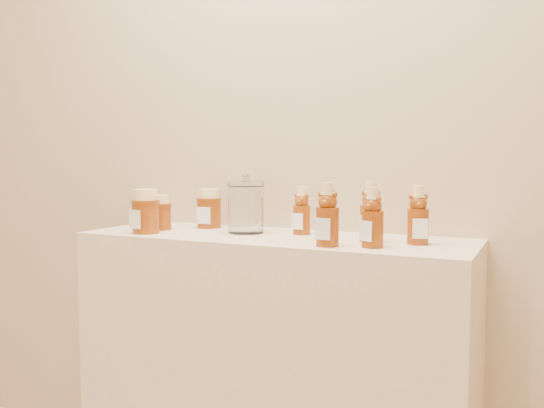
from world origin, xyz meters
The scene contains 11 objects.
wall_back centered at (0.00, 1.75, 1.35)m, with size 3.50×0.02×2.70m, color tan.
display_table centered at (0.00, 1.55, 0.45)m, with size 1.20×0.40×0.90m, color beige.
bear_bottle_back_left centered at (0.06, 1.62, 0.98)m, with size 0.06×0.06×0.17m, color #6A2A08, non-canonical shape.
bear_bottle_back_mid centered at (0.30, 1.56, 1.00)m, with size 0.07×0.07×0.19m, color #6A2A08, non-canonical shape.
bear_bottle_back_right centered at (0.43, 1.56, 0.99)m, with size 0.06×0.06×0.18m, color #6A2A08, non-canonical shape.
bear_bottle_front_left centered at (0.22, 1.42, 1.00)m, with size 0.07×0.07×0.19m, color #6A2A08, non-canonical shape.
bear_bottle_front_right centered at (0.34, 1.45, 0.99)m, with size 0.06×0.06×0.18m, color #6A2A08, non-canonical shape.
honey_jar_left centered at (-0.41, 1.53, 0.96)m, with size 0.07×0.07×0.12m, color #6A2A08, non-canonical shape.
honey_jar_back centered at (-0.29, 1.65, 0.97)m, with size 0.09×0.09×0.13m, color #6A2A08, non-canonical shape.
honey_jar_front centered at (-0.39, 1.43, 0.97)m, with size 0.09×0.09×0.14m, color #6A2A08, non-canonical shape.
glass_canister centered at (-0.11, 1.58, 0.99)m, with size 0.12×0.12×0.18m, color white, non-canonical shape.
Camera 1 is at (0.75, -0.02, 1.13)m, focal length 38.00 mm.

